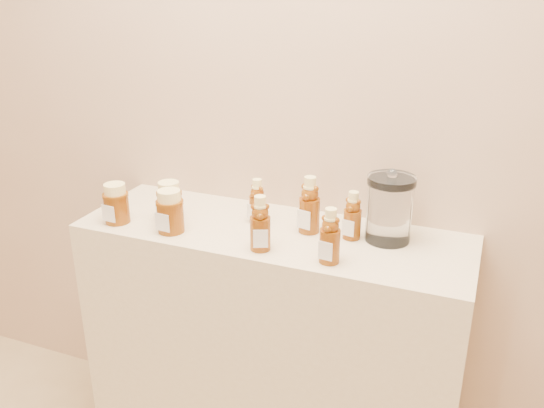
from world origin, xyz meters
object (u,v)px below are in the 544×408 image
at_px(bear_bottle_front_left, 260,220).
at_px(glass_canister, 390,206).
at_px(bear_bottle_back_left, 257,198).
at_px(honey_jar_left, 116,203).
at_px(display_table, 272,353).

bearing_deg(bear_bottle_front_left, glass_canister, 6.97).
height_order(bear_bottle_back_left, bear_bottle_front_left, bear_bottle_front_left).
height_order(bear_bottle_back_left, glass_canister, glass_canister).
bearing_deg(bear_bottle_back_left, honey_jar_left, -135.96).
xyz_separation_m(bear_bottle_back_left, bear_bottle_front_left, (0.08, -0.17, 0.01)).
height_order(bear_bottle_front_left, honey_jar_left, bear_bottle_front_left).
relative_size(bear_bottle_front_left, honey_jar_left, 1.44).
distance_m(bear_bottle_back_left, bear_bottle_front_left, 0.19).
xyz_separation_m(honey_jar_left, glass_canister, (0.81, 0.19, 0.04)).
relative_size(display_table, honey_jar_left, 9.48).
bearing_deg(display_table, honey_jar_left, -165.80).
distance_m(display_table, honey_jar_left, 0.71).
relative_size(bear_bottle_back_left, glass_canister, 0.75).
distance_m(honey_jar_left, glass_canister, 0.83).
bearing_deg(display_table, bear_bottle_front_left, -82.88).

